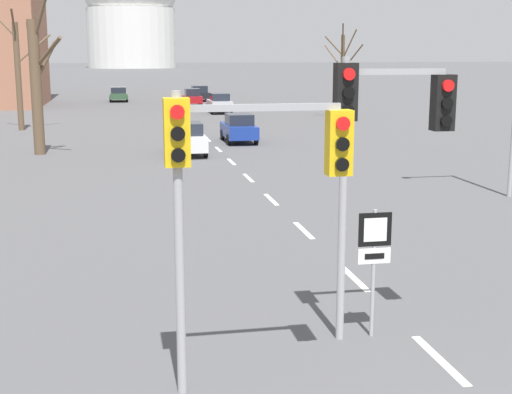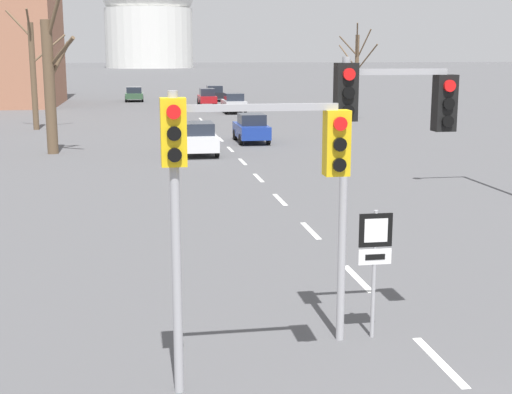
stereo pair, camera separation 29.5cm
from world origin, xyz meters
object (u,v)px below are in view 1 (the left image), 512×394
at_px(sedan_near_right, 199,93).
at_px(sedan_far_left, 239,128).
at_px(street_lamp_right, 509,45).
at_px(sedan_far_right, 192,97).
at_px(traffic_signal_centre_tall, 379,128).
at_px(sedan_mid_centre, 119,94).
at_px(traffic_signal_near_left, 238,166).
at_px(sedan_near_left, 186,138).
at_px(sedan_distant_centre, 219,103).
at_px(route_sign_post, 374,251).

distance_m(sedan_near_right, sedan_far_left, 36.58).
height_order(street_lamp_right, sedan_far_right, street_lamp_right).
bearing_deg(traffic_signal_centre_tall, sedan_mid_centre, 93.79).
bearing_deg(traffic_signal_near_left, sedan_far_left, 80.52).
distance_m(street_lamp_right, sedan_near_left, 16.91).
bearing_deg(sedan_mid_centre, sedan_distant_centre, -63.32).
height_order(traffic_signal_centre_tall, sedan_near_left, traffic_signal_centre_tall).
bearing_deg(sedan_distant_centre, street_lamp_right, -82.89).
bearing_deg(sedan_far_right, route_sign_post, -92.62).
distance_m(traffic_signal_near_left, sedan_distant_centre, 51.24).
bearing_deg(traffic_signal_centre_tall, traffic_signal_near_left, -150.40).
xyz_separation_m(traffic_signal_centre_tall, sedan_near_right, (4.14, 65.19, -2.94)).
bearing_deg(sedan_near_right, sedan_distant_centre, -90.22).
xyz_separation_m(sedan_near_right, sedan_far_left, (-1.79, -36.54, 0.01)).
distance_m(sedan_mid_centre, sedan_far_right, 10.65).
relative_size(traffic_signal_centre_tall, sedan_near_left, 1.20).
bearing_deg(traffic_signal_near_left, route_sign_post, 29.75).
bearing_deg(sedan_far_left, sedan_far_right, 89.42).
relative_size(sedan_near_right, sedan_mid_centre, 0.97).
bearing_deg(sedan_near_left, sedan_far_left, 52.13).
height_order(sedan_near_left, sedan_far_right, sedan_far_right).
bearing_deg(route_sign_post, sedan_near_right, 86.36).
bearing_deg(sedan_mid_centre, street_lamp_right, -76.46).
xyz_separation_m(traffic_signal_near_left, street_lamp_right, (11.51, 12.81, 1.86)).
xyz_separation_m(sedan_near_left, sedan_mid_centre, (-3.26, 41.79, -0.04)).
height_order(route_sign_post, sedan_mid_centre, route_sign_post).
distance_m(sedan_near_left, sedan_far_left, 5.63).
height_order(route_sign_post, sedan_distant_centre, route_sign_post).
distance_m(traffic_signal_centre_tall, traffic_signal_near_left, 3.12).
xyz_separation_m(traffic_signal_centre_tall, sedan_near_left, (-1.11, 24.22, -2.94)).
distance_m(route_sign_post, sedan_mid_centre, 66.15).
height_order(traffic_signal_near_left, sedan_near_right, traffic_signal_near_left).
distance_m(route_sign_post, sedan_distant_centre, 49.37).
xyz_separation_m(sedan_near_right, sedan_far_right, (-1.50, -7.20, 0.03)).
height_order(route_sign_post, sedan_near_right, route_sign_post).
height_order(traffic_signal_centre_tall, sedan_far_right, traffic_signal_centre_tall).
xyz_separation_m(traffic_signal_centre_tall, sedan_distant_centre, (4.07, 49.19, -2.90)).
distance_m(route_sign_post, sedan_far_left, 28.76).
xyz_separation_m(sedan_far_left, sedan_far_right, (0.30, 29.34, 0.02)).
xyz_separation_m(street_lamp_right, sedan_mid_centre, (-13.18, 54.73, -4.50)).
xyz_separation_m(route_sign_post, sedan_far_left, (2.36, 28.66, -0.76)).
bearing_deg(sedan_far_left, traffic_signal_centre_tall, -94.67).
bearing_deg(traffic_signal_near_left, sedan_near_left, 86.47).
relative_size(route_sign_post, sedan_distant_centre, 0.57).
relative_size(sedan_near_left, sedan_near_right, 1.07).
height_order(traffic_signal_near_left, sedan_mid_centre, traffic_signal_near_left).
bearing_deg(sedan_near_right, sedan_near_left, -97.30).
distance_m(sedan_far_left, sedan_far_right, 29.34).
relative_size(traffic_signal_near_left, sedan_mid_centre, 1.13).
relative_size(sedan_near_right, sedan_distant_centre, 0.93).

